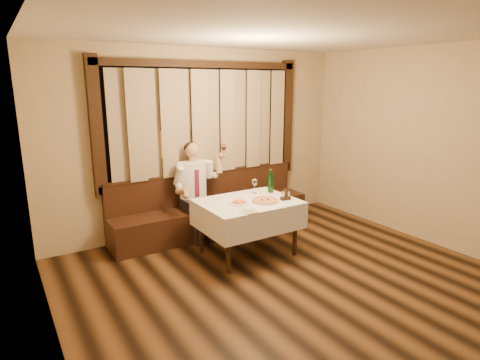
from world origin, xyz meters
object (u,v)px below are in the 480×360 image
pasta_cream (249,209)px  pizza (265,201)px  banquette (212,212)px  green_bottle (271,183)px  dining_table (248,208)px  cruet_caddy (286,196)px  seated_man (196,184)px  pasta_red (239,201)px

pasta_cream → pizza: bearing=29.1°
banquette → green_bottle: bearing=-59.5°
banquette → pasta_cream: bearing=-99.5°
pizza → pasta_cream: (-0.40, -0.22, 0.02)m
pizza → dining_table: bearing=136.2°
green_bottle → cruet_caddy: bearing=-96.7°
pizza → seated_man: bearing=113.7°
green_bottle → pasta_red: bearing=-160.9°
pasta_red → cruet_caddy: (0.62, -0.17, 0.01)m
green_bottle → seated_man: 1.11m
pizza → seated_man: size_ratio=0.25×
seated_man → pizza: bearing=-66.3°
green_bottle → seated_man: (-0.81, 0.76, -0.07)m
banquette → cruet_caddy: banquette is taller
banquette → pasta_cream: 1.50m
dining_table → banquette: bearing=90.0°
pasta_cream → seated_man: seated_man is taller
pasta_cream → cruet_caddy: size_ratio=1.66×
dining_table → seated_man: (-0.31, 0.93, 0.18)m
dining_table → cruet_caddy: size_ratio=8.77×
pizza → pasta_red: 0.35m
green_bottle → seated_man: seated_man is taller
banquette → seated_man: (-0.31, -0.09, 0.52)m
banquette → seated_man: size_ratio=2.22×
banquette → dining_table: (0.00, -1.02, 0.34)m
banquette → green_bottle: size_ratio=9.37×
green_bottle → pasta_cream: bearing=-142.7°
dining_table → pasta_cream: pasta_cream is taller
seated_man → pasta_cream: bearing=-86.5°
pizza → seated_man: 1.19m
pasta_red → pasta_cream: (-0.06, -0.33, -0.01)m
banquette → dining_table: banquette is taller
cruet_caddy → pasta_cream: bearing=-156.1°
pasta_red → green_bottle: bearing=19.1°
banquette → pasta_red: (-0.17, -1.08, 0.49)m
pasta_cream → cruet_caddy: (0.69, 0.15, 0.02)m
banquette → pasta_cream: (-0.24, -1.40, 0.48)m
seated_man → green_bottle: bearing=-42.9°
banquette → pasta_red: banquette is taller
pizza → green_bottle: green_bottle is taller
dining_table → seated_man: bearing=108.6°
banquette → pasta_cream: size_ratio=13.30×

